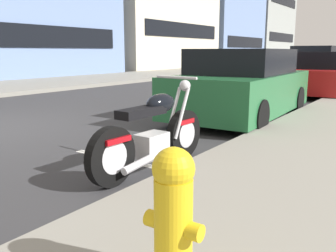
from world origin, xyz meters
TOP-DOWN VIEW (x-y plane):
  - sidewalk_far_curb at (12.00, 6.80)m, footprint 120.00×5.00m
  - parking_stall_stripe at (0.00, -3.70)m, footprint 0.12×2.20m
  - parked_motorcycle at (-0.08, -4.03)m, footprint 2.05×0.62m
  - parked_car_far_down_curb at (3.95, -3.45)m, footprint 4.26×2.04m
  - parked_car_at_intersection at (9.67, -3.84)m, footprint 4.57×1.99m
  - crossing_truck at (31.13, 1.48)m, footprint 2.34×4.96m
  - car_opposite_curb at (21.18, 3.55)m, footprint 4.62×1.98m
  - fire_hydrant at (-1.96, -5.58)m, footprint 0.24×0.36m
  - townhouse_corner_block at (34.21, 13.52)m, footprint 11.01×8.93m
  - townhouse_near_left at (46.19, 13.98)m, footprint 11.67×9.83m

SIDE VIEW (x-z plane):
  - parking_stall_stripe at x=0.00m, z-range 0.00..0.01m
  - sidewalk_far_curb at x=12.00m, z-range 0.00..0.14m
  - parked_motorcycle at x=-0.08m, z-range -0.13..1.00m
  - fire_hydrant at x=-1.96m, z-range 0.16..0.95m
  - parked_car_at_intersection at x=9.67m, z-range -0.04..1.39m
  - car_opposite_curb at x=21.18m, z-range -0.06..1.43m
  - parked_car_far_down_curb at x=3.95m, z-range -0.03..1.46m
  - crossing_truck at x=31.13m, z-range 0.04..1.97m
  - townhouse_corner_block at x=34.21m, z-range 0.00..10.95m
  - townhouse_near_left at x=46.19m, z-range 0.00..14.90m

